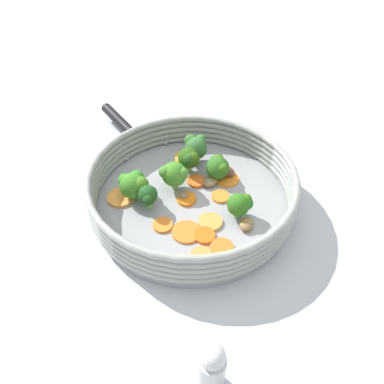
{
  "coord_description": "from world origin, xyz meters",
  "views": [
    {
      "loc": [
        -0.42,
        0.22,
        0.48
      ],
      "look_at": [
        0.0,
        0.0,
        0.03
      ],
      "focal_mm": 35.0,
      "sensor_mm": 36.0,
      "label": 1
    }
  ],
  "objects_px": {
    "carrot_slice_0": "(222,248)",
    "carrot_slice_4": "(121,197)",
    "skillet": "(192,202)",
    "mushroom_piece_3": "(228,172)",
    "carrot_slice_3": "(220,196)",
    "broccoli_floret_0": "(189,159)",
    "carrot_slice_8": "(185,158)",
    "broccoli_floret_3": "(218,167)",
    "carrot_slice_1": "(186,232)",
    "salt_shaker": "(212,368)",
    "carrot_slice_10": "(163,225)",
    "broccoli_floret_1": "(134,184)",
    "mushroom_piece_1": "(210,182)",
    "broccoli_floret_5": "(240,204)",
    "carrot_slice_11": "(196,181)",
    "mushroom_piece_2": "(183,196)",
    "broccoli_floret_2": "(147,195)",
    "carrot_slice_6": "(202,256)",
    "carrot_slice_7": "(227,179)",
    "mushroom_piece_0": "(246,224)",
    "carrot_slice_2": "(208,223)",
    "broccoli_floret_4": "(196,146)",
    "broccoli_floret_6": "(174,174)",
    "carrot_slice_9": "(185,197)"
  },
  "relations": [
    {
      "from": "carrot_slice_11",
      "to": "salt_shaker",
      "type": "bearing_deg",
      "value": 155.06
    },
    {
      "from": "broccoli_floret_0",
      "to": "carrot_slice_3",
      "type": "bearing_deg",
      "value": -168.12
    },
    {
      "from": "carrot_slice_3",
      "to": "broccoli_floret_1",
      "type": "xyz_separation_m",
      "value": [
        0.07,
        0.13,
        0.03
      ]
    },
    {
      "from": "carrot_slice_0",
      "to": "carrot_slice_3",
      "type": "distance_m",
      "value": 0.11
    },
    {
      "from": "carrot_slice_6",
      "to": "mushroom_piece_1",
      "type": "distance_m",
      "value": 0.16
    },
    {
      "from": "skillet",
      "to": "carrot_slice_7",
      "type": "relative_size",
      "value": 7.79
    },
    {
      "from": "carrot_slice_0",
      "to": "carrot_slice_4",
      "type": "xyz_separation_m",
      "value": [
        0.18,
        0.1,
        -0.0
      ]
    },
    {
      "from": "carrot_slice_2",
      "to": "carrot_slice_0",
      "type": "bearing_deg",
      "value": 172.64
    },
    {
      "from": "carrot_slice_6",
      "to": "carrot_slice_9",
      "type": "height_order",
      "value": "carrot_slice_9"
    },
    {
      "from": "carrot_slice_1",
      "to": "broccoli_floret_5",
      "type": "relative_size",
      "value": 1.05
    },
    {
      "from": "carrot_slice_6",
      "to": "carrot_slice_7",
      "type": "distance_m",
      "value": 0.18
    },
    {
      "from": "carrot_slice_3",
      "to": "broccoli_floret_0",
      "type": "distance_m",
      "value": 0.09
    },
    {
      "from": "broccoli_floret_1",
      "to": "carrot_slice_10",
      "type": "bearing_deg",
      "value": -169.75
    },
    {
      "from": "carrot_slice_4",
      "to": "carrot_slice_10",
      "type": "xyz_separation_m",
      "value": [
        -0.09,
        -0.04,
        -0.0
      ]
    },
    {
      "from": "carrot_slice_10",
      "to": "skillet",
      "type": "bearing_deg",
      "value": -63.75
    },
    {
      "from": "carrot_slice_1",
      "to": "carrot_slice_2",
      "type": "xyz_separation_m",
      "value": [
        0.0,
        -0.04,
        0.0
      ]
    },
    {
      "from": "broccoli_floret_6",
      "to": "salt_shaker",
      "type": "xyz_separation_m",
      "value": [
        -0.32,
        0.1,
        -0.01
      ]
    },
    {
      "from": "carrot_slice_4",
      "to": "carrot_slice_0",
      "type": "bearing_deg",
      "value": -150.2
    },
    {
      "from": "broccoli_floret_5",
      "to": "mushroom_piece_3",
      "type": "distance_m",
      "value": 0.11
    },
    {
      "from": "carrot_slice_10",
      "to": "broccoli_floret_4",
      "type": "height_order",
      "value": "broccoli_floret_4"
    },
    {
      "from": "carrot_slice_6",
      "to": "salt_shaker",
      "type": "bearing_deg",
      "value": 155.17
    },
    {
      "from": "skillet",
      "to": "salt_shaker",
      "type": "distance_m",
      "value": 0.31
    },
    {
      "from": "carrot_slice_0",
      "to": "carrot_slice_4",
      "type": "distance_m",
      "value": 0.21
    },
    {
      "from": "carrot_slice_4",
      "to": "broccoli_floret_4",
      "type": "xyz_separation_m",
      "value": [
        0.03,
        -0.17,
        0.03
      ]
    },
    {
      "from": "carrot_slice_11",
      "to": "mushroom_piece_2",
      "type": "xyz_separation_m",
      "value": [
        -0.03,
        0.04,
        0.0
      ]
    },
    {
      "from": "carrot_slice_3",
      "to": "carrot_slice_8",
      "type": "distance_m",
      "value": 0.13
    },
    {
      "from": "broccoli_floret_0",
      "to": "mushroom_piece_1",
      "type": "xyz_separation_m",
      "value": [
        -0.05,
        -0.02,
        -0.03
      ]
    },
    {
      "from": "carrot_slice_8",
      "to": "broccoli_floret_3",
      "type": "bearing_deg",
      "value": -160.12
    },
    {
      "from": "carrot_slice_1",
      "to": "carrot_slice_4",
      "type": "height_order",
      "value": "carrot_slice_4"
    },
    {
      "from": "carrot_slice_0",
      "to": "mushroom_piece_0",
      "type": "bearing_deg",
      "value": -70.59
    },
    {
      "from": "carrot_slice_10",
      "to": "broccoli_floret_6",
      "type": "relative_size",
      "value": 0.6
    },
    {
      "from": "carrot_slice_2",
      "to": "broccoli_floret_5",
      "type": "distance_m",
      "value": 0.06
    },
    {
      "from": "broccoli_floret_3",
      "to": "mushroom_piece_0",
      "type": "height_order",
      "value": "broccoli_floret_3"
    },
    {
      "from": "broccoli_floret_2",
      "to": "mushroom_piece_1",
      "type": "bearing_deg",
      "value": -89.25
    },
    {
      "from": "skillet",
      "to": "carrot_slice_6",
      "type": "distance_m",
      "value": 0.13
    },
    {
      "from": "mushroom_piece_0",
      "to": "carrot_slice_9",
      "type": "bearing_deg",
      "value": 29.33
    },
    {
      "from": "carrot_slice_1",
      "to": "carrot_slice_10",
      "type": "height_order",
      "value": "same"
    },
    {
      "from": "broccoli_floret_4",
      "to": "broccoli_floret_5",
      "type": "relative_size",
      "value": 1.18
    },
    {
      "from": "carrot_slice_1",
      "to": "salt_shaker",
      "type": "height_order",
      "value": "salt_shaker"
    },
    {
      "from": "carrot_slice_0",
      "to": "mushroom_piece_1",
      "type": "distance_m",
      "value": 0.15
    },
    {
      "from": "carrot_slice_0",
      "to": "broccoli_floret_2",
      "type": "bearing_deg",
      "value": 26.09
    },
    {
      "from": "carrot_slice_6",
      "to": "mushroom_piece_0",
      "type": "relative_size",
      "value": 1.19
    },
    {
      "from": "broccoli_floret_3",
      "to": "broccoli_floret_6",
      "type": "xyz_separation_m",
      "value": [
        0.01,
        0.08,
        0.01
      ]
    },
    {
      "from": "mushroom_piece_2",
      "to": "carrot_slice_8",
      "type": "bearing_deg",
      "value": -28.64
    },
    {
      "from": "carrot_slice_7",
      "to": "carrot_slice_0",
      "type": "bearing_deg",
      "value": 145.92
    },
    {
      "from": "carrot_slice_10",
      "to": "broccoli_floret_0",
      "type": "bearing_deg",
      "value": -45.09
    },
    {
      "from": "broccoli_floret_3",
      "to": "broccoli_floret_2",
      "type": "bearing_deg",
      "value": 95.03
    },
    {
      "from": "carrot_slice_6",
      "to": "carrot_slice_10",
      "type": "height_order",
      "value": "same"
    },
    {
      "from": "skillet",
      "to": "mushroom_piece_3",
      "type": "bearing_deg",
      "value": -74.16
    },
    {
      "from": "carrot_slice_1",
      "to": "carrot_slice_8",
      "type": "xyz_separation_m",
      "value": [
        0.17,
        -0.08,
        0.0
      ]
    }
  ]
}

